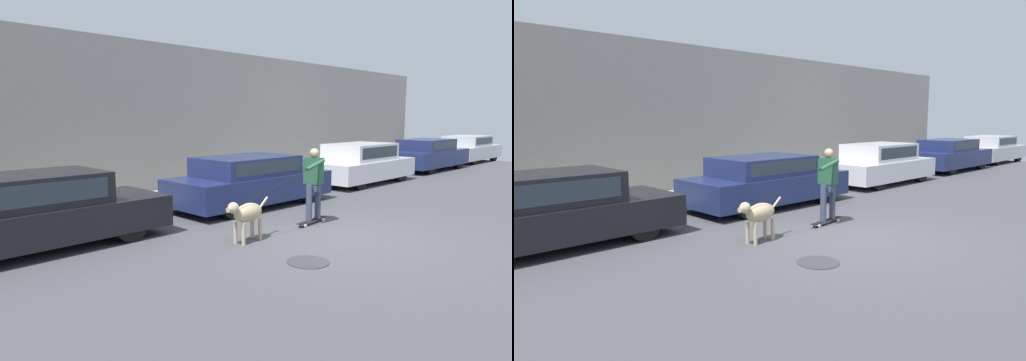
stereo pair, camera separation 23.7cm
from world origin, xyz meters
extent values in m
plane|color=#47474C|center=(0.00, 0.00, 0.00)|extent=(36.00, 36.00, 0.00)
cube|color=gray|center=(0.00, 6.56, 2.15)|extent=(32.00, 0.30, 4.30)
cube|color=gray|center=(0.00, 5.33, 0.07)|extent=(30.00, 2.12, 0.13)
cylinder|color=black|center=(-2.88, 3.96, 0.31)|extent=(0.62, 0.21, 0.62)
cylinder|color=black|center=(-2.90, 2.51, 0.31)|extent=(0.62, 0.21, 0.62)
cube|color=black|center=(-4.27, 3.25, 0.48)|extent=(4.47, 1.74, 0.58)
cube|color=black|center=(-4.45, 3.26, 1.03)|extent=(2.59, 1.55, 0.54)
cube|color=#28333D|center=(-4.46, 2.49, 1.06)|extent=(2.26, 0.04, 0.34)
cylinder|color=black|center=(2.37, 3.98, 0.30)|extent=(0.61, 0.22, 0.60)
cylinder|color=black|center=(2.33, 2.45, 0.30)|extent=(0.61, 0.22, 0.60)
cylinder|color=black|center=(-0.33, 4.06, 0.30)|extent=(0.61, 0.22, 0.60)
cylinder|color=black|center=(-0.37, 2.53, 0.30)|extent=(0.61, 0.22, 0.60)
cube|color=navy|center=(1.00, 3.25, 0.49)|extent=(4.41, 1.89, 0.62)
cube|color=navy|center=(0.83, 3.26, 1.03)|extent=(2.49, 1.66, 0.46)
cube|color=#28333D|center=(0.80, 2.46, 1.06)|extent=(2.15, 0.07, 0.30)
cylinder|color=black|center=(7.71, 3.94, 0.30)|extent=(0.61, 0.21, 0.61)
cylinder|color=black|center=(7.68, 2.51, 0.30)|extent=(0.61, 0.21, 0.61)
cylinder|color=black|center=(5.10, 4.00, 0.30)|extent=(0.61, 0.21, 0.61)
cylinder|color=black|center=(5.06, 2.57, 0.30)|extent=(0.61, 0.21, 0.61)
cube|color=silver|center=(6.39, 3.25, 0.49)|extent=(4.26, 1.77, 0.61)
cube|color=silver|center=(6.22, 3.26, 1.07)|extent=(2.45, 1.56, 0.56)
cube|color=#28333D|center=(6.20, 2.50, 1.10)|extent=(2.12, 0.06, 0.36)
cylinder|color=black|center=(13.06, 3.95, 0.34)|extent=(0.68, 0.22, 0.67)
cylinder|color=black|center=(13.02, 2.47, 0.34)|extent=(0.68, 0.22, 0.67)
cylinder|color=black|center=(10.33, 4.04, 0.34)|extent=(0.68, 0.22, 0.67)
cylinder|color=black|center=(10.28, 2.55, 0.34)|extent=(0.68, 0.22, 0.67)
cube|color=navy|center=(11.67, 3.25, 0.52)|extent=(4.47, 1.87, 0.65)
cube|color=navy|center=(11.49, 3.26, 1.07)|extent=(2.44, 1.63, 0.45)
cube|color=#28333D|center=(11.47, 2.48, 1.10)|extent=(2.10, 0.08, 0.29)
cylinder|color=black|center=(17.83, 3.98, 0.31)|extent=(0.62, 0.22, 0.61)
cylinder|color=black|center=(17.77, 2.44, 0.31)|extent=(0.62, 0.22, 0.61)
cylinder|color=black|center=(15.17, 4.06, 0.31)|extent=(0.62, 0.22, 0.61)
cylinder|color=black|center=(15.12, 2.53, 0.31)|extent=(0.62, 0.22, 0.61)
cube|color=#BCBCC1|center=(16.47, 3.25, 0.49)|extent=(4.34, 1.91, 0.61)
cube|color=#BCBCC1|center=(16.30, 3.26, 1.04)|extent=(2.42, 1.67, 0.49)
cube|color=#28333D|center=(16.28, 2.46, 1.07)|extent=(2.08, 0.08, 0.31)
cylinder|color=tan|center=(-1.67, 0.87, 0.20)|extent=(0.07, 0.07, 0.39)
cylinder|color=tan|center=(-1.69, 1.05, 0.20)|extent=(0.07, 0.07, 0.39)
cylinder|color=tan|center=(-1.18, 0.92, 0.20)|extent=(0.07, 0.07, 0.39)
cylinder|color=tan|center=(-1.20, 1.11, 0.20)|extent=(0.07, 0.07, 0.39)
ellipsoid|color=tan|center=(-1.43, 0.99, 0.54)|extent=(0.74, 0.42, 0.33)
sphere|color=tan|center=(-1.85, 0.94, 0.69)|extent=(0.20, 0.20, 0.20)
cylinder|color=tan|center=(-1.93, 0.93, 0.67)|extent=(0.12, 0.10, 0.09)
cylinder|color=tan|center=(-0.97, 1.04, 0.64)|extent=(0.29, 0.08, 0.22)
cylinder|color=beige|center=(0.11, 0.86, 0.04)|extent=(0.07, 0.04, 0.07)
cylinder|color=beige|center=(0.10, 1.00, 0.04)|extent=(0.07, 0.04, 0.07)
cylinder|color=beige|center=(0.82, 0.91, 0.04)|extent=(0.07, 0.04, 0.07)
cylinder|color=beige|center=(0.81, 1.06, 0.04)|extent=(0.07, 0.04, 0.07)
cube|color=black|center=(0.46, 0.96, 0.08)|extent=(0.99, 0.20, 0.02)
cylinder|color=#38425B|center=(0.34, 0.95, 0.46)|extent=(0.13, 0.13, 0.76)
cylinder|color=#38425B|center=(0.68, 0.97, 0.46)|extent=(0.13, 0.13, 0.76)
cube|color=#38425B|center=(0.51, 0.96, 0.77)|extent=(0.18, 0.30, 0.15)
cube|color=#235138|center=(0.51, 0.96, 1.12)|extent=(0.21, 0.38, 0.55)
sphere|color=tan|center=(0.51, 0.96, 1.49)|extent=(0.19, 0.19, 0.19)
cylinder|color=#235138|center=(0.49, 1.18, 1.09)|extent=(0.08, 0.08, 0.53)
cylinder|color=#235138|center=(0.27, 0.76, 1.28)|extent=(0.53, 0.12, 0.23)
cylinder|color=black|center=(-0.91, 0.86, 0.93)|extent=(1.87, 0.17, 0.56)
cylinder|color=#38383D|center=(-1.65, -0.53, 0.01)|extent=(0.67, 0.67, 0.01)
camera|label=1|loc=(-7.16, -4.64, 2.26)|focal=32.00mm
camera|label=2|loc=(-7.00, -4.81, 2.26)|focal=32.00mm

